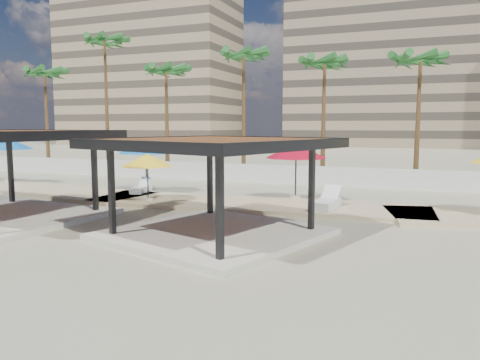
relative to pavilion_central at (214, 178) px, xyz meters
The scene contains 18 objects.
ground 3.60m from the pavilion_central, 163.81° to the right, with size 200.00×200.00×0.00m, color tan.
promenade 7.16m from the pavilion_central, 97.25° to the left, with size 44.45×7.97×0.24m.
boundary_wall 15.50m from the pavilion_central, 100.71° to the left, with size 56.00×0.30×1.20m, color silver.
building_west 81.86m from the pavilion_central, 123.74° to the left, with size 34.00×16.00×32.40m.
building_mid 78.14m from the pavilion_central, 89.16° to the left, with size 38.00×16.00×30.40m.
pavilion_central is the anchor object (origin of this frame).
umbrella_a 20.36m from the pavilion_central, 155.72° to the left, with size 3.54×3.54×2.86m.
umbrella_b 7.63m from the pavilion_central, 139.36° to the left, with size 3.26×3.26×2.26m.
umbrella_c 8.41m from the pavilion_central, 85.53° to the left, with size 3.73×3.73×2.73m.
umbrella_f 11.64m from the pavilion_central, 133.97° to the left, with size 3.95×3.95×2.81m.
lounger_a 10.72m from the pavilion_central, 136.60° to the left, with size 1.06×2.05×0.74m.
lounger_b 6.71m from the pavilion_central, 65.59° to the left, with size 0.95×2.47×0.92m.
palm_a 30.16m from the pavilion_central, 143.80° to the left, with size 3.00×3.00×9.08m.
palm_b 26.54m from the pavilion_central, 135.00° to the left, with size 3.00×3.00×11.44m.
palm_c 21.70m from the pavilion_central, 124.51° to the left, with size 3.00×3.00×8.77m.
palm_d 20.07m from the pavilion_central, 108.00° to the left, with size 3.00×3.00×9.66m.
palm_e 18.46m from the pavilion_central, 89.57° to the left, with size 3.00×3.00×8.83m.
palm_f 19.62m from the pavilion_central, 70.96° to the left, with size 3.00×3.00×8.75m.
Camera 1 is at (9.43, -13.41, 3.77)m, focal length 35.00 mm.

